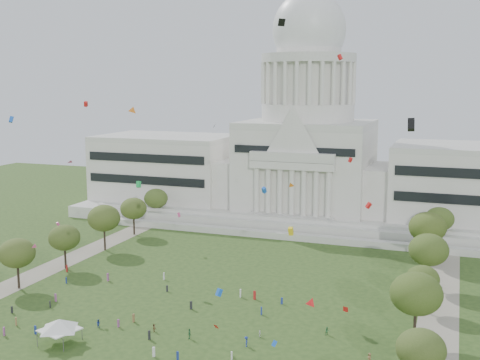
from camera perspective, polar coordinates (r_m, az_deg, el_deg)
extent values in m
plane|color=#2A451A|center=(114.64, -8.01, -15.40)|extent=(400.00, 400.00, 0.00)
cube|color=beige|center=(217.41, 6.33, -2.96)|extent=(160.00, 60.00, 4.00)
cube|color=beige|center=(186.57, 3.91, -5.27)|extent=(130.00, 3.00, 2.00)
cube|color=beige|center=(193.68, 4.57, -4.28)|extent=(140.00, 3.00, 5.00)
cube|color=beige|center=(233.11, -6.92, 1.10)|extent=(50.00, 34.00, 22.00)
cube|color=beige|center=(208.31, 21.19, -0.42)|extent=(50.00, 34.00, 22.00)
cube|color=beige|center=(220.55, -0.64, -0.08)|extent=(12.00, 26.00, 16.00)
cube|color=beige|center=(208.01, 13.43, -0.90)|extent=(12.00, 26.00, 16.00)
cube|color=beige|center=(213.67, 6.34, 1.19)|extent=(44.00, 38.00, 28.00)
cube|color=beige|center=(194.03, 4.96, 1.36)|extent=(28.00, 3.00, 2.40)
cube|color=black|center=(217.79, -8.97, 1.02)|extent=(46.00, 0.40, 11.00)
cube|color=black|center=(191.01, 21.31, -0.64)|extent=(46.00, 0.40, 11.00)
cylinder|color=beige|center=(211.86, 6.44, 6.39)|extent=(32.00, 32.00, 6.00)
cylinder|color=beige|center=(211.61, 6.49, 9.10)|extent=(28.00, 28.00, 14.00)
cylinder|color=beige|center=(211.78, 6.53, 11.40)|extent=(32.40, 32.40, 3.00)
cylinder|color=beige|center=(212.07, 6.56, 12.88)|extent=(22.00, 22.00, 8.00)
ellipsoid|color=silver|center=(212.37, 6.58, 13.96)|extent=(25.00, 25.00, 26.20)
cube|color=gray|center=(163.16, -18.12, -8.21)|extent=(8.00, 160.00, 0.04)
cube|color=gray|center=(130.64, 18.27, -12.62)|extent=(8.00, 160.00, 0.04)
ellipsoid|color=#35461A|center=(98.43, 16.78, -15.11)|extent=(7.58, 7.58, 6.20)
cylinder|color=black|center=(151.24, -20.27, -8.63)|extent=(0.56, 0.56, 5.47)
ellipsoid|color=#41511E|center=(149.62, -20.39, -6.51)|extent=(8.42, 8.42, 6.89)
cylinder|color=black|center=(117.95, 16.23, -13.32)|extent=(0.56, 0.56, 6.20)
ellipsoid|color=#314B16|center=(115.63, 16.37, -10.31)|extent=(9.55, 9.55, 7.82)
cylinder|color=black|center=(163.09, -16.23, -7.17)|extent=(0.56, 0.56, 5.27)
ellipsoid|color=#394B1B|center=(161.64, -16.32, -5.26)|extent=(8.12, 8.12, 6.65)
cylinder|color=black|center=(134.15, 16.83, -10.94)|extent=(0.56, 0.56, 4.56)
ellipsoid|color=#324817|center=(132.60, 16.92, -8.97)|extent=(7.01, 7.01, 5.74)
cylinder|color=black|center=(177.63, -12.71, -5.55)|extent=(0.56, 0.56, 6.03)
ellipsoid|color=#3F501D|center=(176.14, -12.78, -3.54)|extent=(9.29, 9.29, 7.60)
cylinder|color=black|center=(148.64, 17.34, -8.68)|extent=(0.56, 0.56, 5.97)
ellipsoid|color=#334917|center=(146.87, 17.45, -6.33)|extent=(9.19, 9.19, 7.52)
cylinder|color=black|center=(193.65, -10.02, -4.34)|extent=(0.56, 0.56, 5.41)
ellipsoid|color=#3F501D|center=(192.40, -10.07, -2.68)|extent=(8.33, 8.33, 6.81)
cylinder|color=black|center=(167.96, 17.25, -6.54)|extent=(0.56, 0.56, 6.37)
ellipsoid|color=#364814|center=(166.30, 17.36, -4.30)|extent=(9.82, 9.82, 8.03)
cylinder|color=black|center=(209.87, -7.94, -3.25)|extent=(0.56, 0.56, 5.32)
ellipsoid|color=#39521C|center=(208.74, -7.97, -1.73)|extent=(8.19, 8.19, 6.70)
cylinder|color=black|center=(185.35, 18.30, -5.27)|extent=(0.56, 0.56, 5.47)
ellipsoid|color=#354E18|center=(184.03, 18.39, -3.52)|extent=(8.42, 8.42, 6.89)
cylinder|color=#4C4C4C|center=(118.91, -18.68, -14.22)|extent=(0.12, 0.12, 2.53)
cylinder|color=#4C4C4C|center=(115.66, -16.40, -14.78)|extent=(0.12, 0.12, 2.53)
cylinder|color=#4C4C4C|center=(123.00, -16.99, -13.33)|extent=(0.12, 0.12, 2.53)
cylinder|color=#4C4C4C|center=(119.86, -14.76, -13.84)|extent=(0.12, 0.12, 2.53)
cube|color=white|center=(118.80, -16.74, -13.43)|extent=(7.56, 7.56, 0.20)
pyramid|color=white|center=(118.38, -16.76, -12.93)|extent=(10.59, 10.59, 2.03)
imported|color=olive|center=(109.54, 12.18, -16.20)|extent=(1.00, 1.11, 1.90)
imported|color=#33723F|center=(119.22, 8.26, -13.98)|extent=(0.94, 0.85, 1.64)
imported|color=navy|center=(113.39, 0.59, -15.06)|extent=(0.96, 1.37, 1.92)
imported|color=#33723F|center=(116.85, -4.82, -14.33)|extent=(0.99, 1.28, 1.94)
imported|color=olive|center=(120.69, -8.15, -13.71)|extent=(1.41, 1.38, 1.53)
imported|color=navy|center=(124.64, -13.29, -13.08)|extent=(0.83, 0.55, 1.62)
imported|color=silver|center=(117.32, 1.89, -14.35)|extent=(0.56, 0.86, 1.36)
cube|color=#26262B|center=(136.91, -20.82, -11.43)|extent=(0.31, 0.43, 1.45)
cube|color=navy|center=(109.00, -5.93, -16.25)|extent=(0.50, 0.46, 1.59)
cube|color=navy|center=(133.43, 3.98, -11.37)|extent=(0.46, 0.42, 1.47)
cube|color=#26262B|center=(137.35, -17.57, -11.18)|extent=(0.41, 0.45, 1.46)
cube|color=#994C8C|center=(151.14, -12.42, -8.98)|extent=(0.36, 0.53, 1.92)
cube|color=#994C8C|center=(126.08, -21.47, -13.21)|extent=(0.42, 0.52, 1.69)
cube|color=silver|center=(149.77, -7.22, -9.03)|extent=(0.36, 0.51, 1.77)
cube|color=navy|center=(151.99, -16.15, -9.12)|extent=(0.40, 0.46, 1.47)
cube|color=#26262B|center=(117.38, -8.60, -14.34)|extent=(0.30, 0.47, 1.76)
cube|color=#B21E1E|center=(135.84, 1.39, -10.86)|extent=(0.52, 0.33, 1.94)
cube|color=navy|center=(127.50, 2.04, -12.30)|extent=(0.42, 0.52, 1.68)
cube|color=silver|center=(108.71, -0.80, -16.31)|extent=(0.40, 0.45, 1.46)
cube|color=#26262B|center=(141.62, -6.93, -10.18)|extent=(0.45, 0.45, 1.48)
cube|color=navy|center=(124.74, -18.83, -13.31)|extent=(0.52, 0.43, 1.68)
cube|color=silver|center=(110.70, -8.18, -15.83)|extent=(0.54, 0.44, 1.78)
cube|color=#994C8C|center=(123.88, -11.46, -13.17)|extent=(0.31, 0.45, 1.58)
cube|color=#26262B|center=(130.68, -4.66, -11.76)|extent=(0.50, 0.55, 1.77)
cube|color=silver|center=(137.11, 0.04, -10.69)|extent=(0.39, 0.54, 1.84)
cube|color=olive|center=(125.70, -10.06, -12.76)|extent=(0.34, 0.49, 1.70)
cube|color=olive|center=(130.10, -20.47, -12.45)|extent=(0.51, 0.50, 1.67)
cube|color=#994C8C|center=(140.61, -17.08, -10.61)|extent=(0.54, 0.47, 1.75)
cube|color=#B21E1E|center=(160.54, -16.10, -8.06)|extent=(0.42, 0.55, 1.83)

